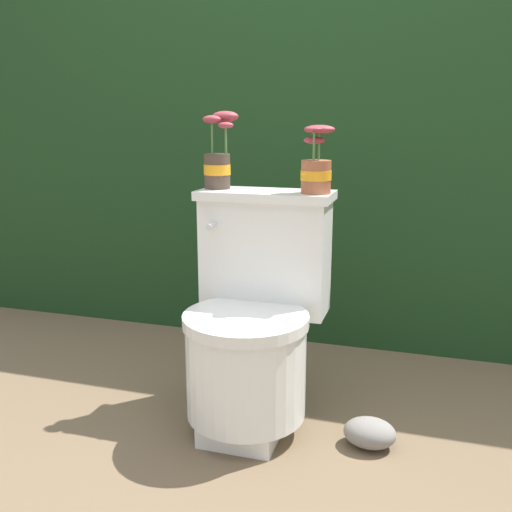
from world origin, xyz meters
The scene contains 6 objects.
ground_plane centered at (0.00, 0.00, 0.00)m, with size 12.00×12.00×0.00m, color brown.
hedge_backdrop centered at (0.00, 1.29, 0.83)m, with size 3.66×1.04×1.66m.
toilet centered at (-0.06, 0.04, 0.34)m, with size 0.45×0.52×0.76m.
potted_plant_left centered at (-0.23, 0.20, 0.86)m, with size 0.11×0.11×0.26m.
potted_plant_midleft centered at (0.12, 0.17, 0.84)m, with size 0.10×0.10×0.21m.
garden_stone centered at (0.34, -0.01, 0.04)m, with size 0.16×0.13×0.09m.
Camera 1 is at (0.46, -1.64, 0.99)m, focal length 40.00 mm.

